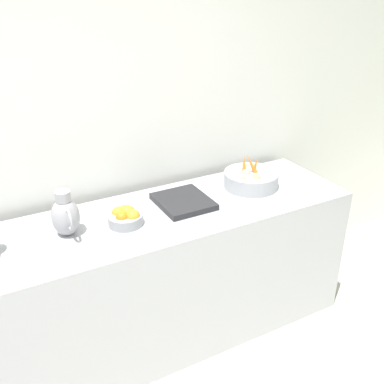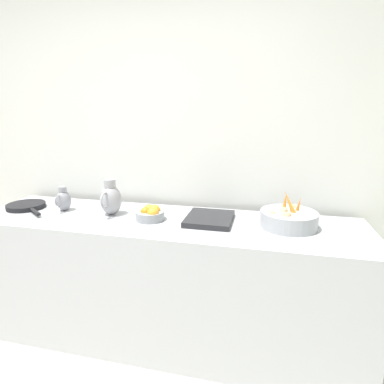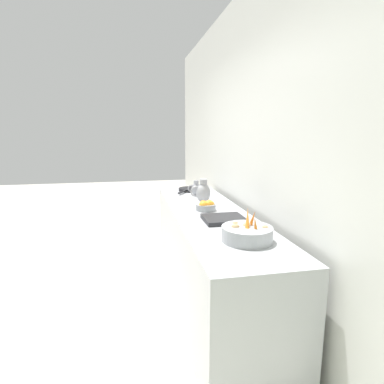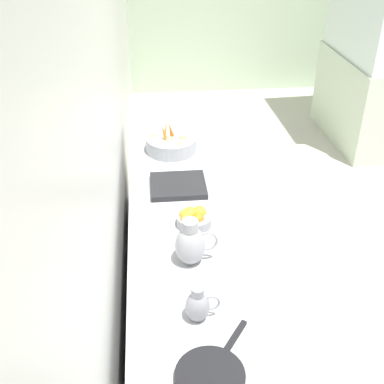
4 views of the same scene
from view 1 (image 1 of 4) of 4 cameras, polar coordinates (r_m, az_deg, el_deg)
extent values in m
cube|color=silver|center=(2.94, -1.60, 13.03)|extent=(0.10, 8.10, 3.00)
cube|color=#ADAFB5|center=(2.82, -6.28, -11.42)|extent=(0.68, 2.64, 0.90)
cylinder|color=#9EA0A5|center=(2.94, 7.48, 1.58)|extent=(0.35, 0.35, 0.10)
torus|color=#9EA0A5|center=(2.96, 7.43, 0.79)|extent=(0.21, 0.21, 0.01)
cone|color=orange|center=(2.93, 6.62, 3.41)|extent=(0.07, 0.06, 0.14)
cone|color=orange|center=(2.91, 7.60, 3.41)|extent=(0.07, 0.11, 0.17)
cone|color=orange|center=(2.97, 8.08, 3.52)|extent=(0.06, 0.05, 0.12)
ellipsoid|color=tan|center=(3.03, 6.74, 3.28)|extent=(0.05, 0.04, 0.04)
ellipsoid|color=tan|center=(2.86, 8.19, 1.82)|extent=(0.06, 0.05, 0.05)
ellipsoid|color=tan|center=(2.92, 6.88, 2.42)|extent=(0.06, 0.05, 0.05)
ellipsoid|color=tan|center=(2.83, 6.45, 1.61)|extent=(0.05, 0.04, 0.04)
cylinder|color=gray|center=(2.52, -8.45, -3.47)|extent=(0.19, 0.19, 0.06)
sphere|color=orange|center=(2.53, -8.17, -2.57)|extent=(0.08, 0.08, 0.08)
sphere|color=orange|center=(2.48, -8.87, -3.22)|extent=(0.07, 0.07, 0.07)
sphere|color=orange|center=(2.48, -7.51, -3.06)|extent=(0.08, 0.08, 0.08)
sphere|color=orange|center=(2.53, -9.31, -2.63)|extent=(0.07, 0.07, 0.07)
sphere|color=orange|center=(2.55, -8.52, -2.38)|extent=(0.07, 0.07, 0.07)
ellipsoid|color=#939399|center=(2.45, -15.73, -3.04)|extent=(0.15, 0.15, 0.21)
cylinder|color=#939399|center=(2.40, -16.07, -0.51)|extent=(0.08, 0.08, 0.06)
torus|color=#939399|center=(2.37, -15.30, -3.46)|extent=(0.11, 0.01, 0.11)
cube|color=#232326|center=(2.71, -1.10, -1.22)|extent=(0.34, 0.30, 0.04)
camera|label=2|loc=(1.56, 49.65, -4.33)|focal=29.56mm
camera|label=3|loc=(3.87, 41.24, 12.29)|focal=29.70mm
camera|label=4|loc=(2.79, -68.01, 19.38)|focal=47.06mm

